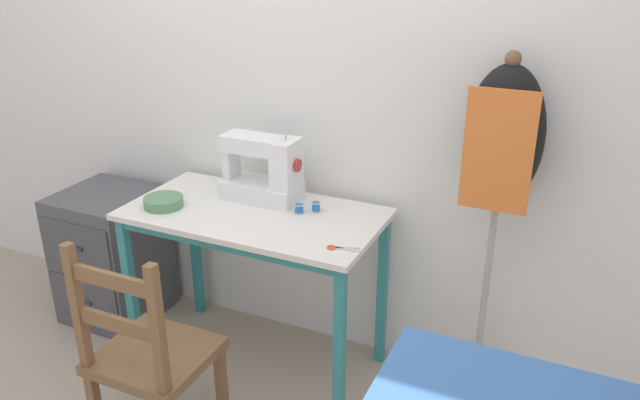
% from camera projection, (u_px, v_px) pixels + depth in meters
% --- Properties ---
extents(ground_plane, '(14.00, 14.00, 0.00)m').
position_uv_depth(ground_plane, '(227.00, 399.00, 2.69)').
color(ground_plane, tan).
extents(wall_back, '(10.00, 0.05, 2.55)m').
position_uv_depth(wall_back, '(289.00, 76.00, 2.73)').
color(wall_back, silver).
rests_on(wall_back, ground_plane).
extents(sewing_table, '(1.09, 0.57, 0.77)m').
position_uv_depth(sewing_table, '(253.00, 234.00, 2.66)').
color(sewing_table, silver).
rests_on(sewing_table, ground_plane).
extents(sewing_machine, '(0.35, 0.18, 0.31)m').
position_uv_depth(sewing_machine, '(265.00, 171.00, 2.70)').
color(sewing_machine, white).
rests_on(sewing_machine, sewing_table).
extents(fabric_bowl, '(0.17, 0.17, 0.04)m').
position_uv_depth(fabric_bowl, '(164.00, 202.00, 2.67)').
color(fabric_bowl, '#56895B').
rests_on(fabric_bowl, sewing_table).
extents(scissors, '(0.12, 0.06, 0.01)m').
position_uv_depth(scissors, '(338.00, 248.00, 2.31)').
color(scissors, silver).
rests_on(scissors, sewing_table).
extents(thread_spool_near_machine, '(0.04, 0.04, 0.04)m').
position_uv_depth(thread_spool_near_machine, '(299.00, 209.00, 2.61)').
color(thread_spool_near_machine, '#2875C1').
rests_on(thread_spool_near_machine, sewing_table).
extents(thread_spool_mid_table, '(0.04, 0.04, 0.04)m').
position_uv_depth(thread_spool_mid_table, '(316.00, 207.00, 2.62)').
color(thread_spool_mid_table, '#2875C1').
rests_on(thread_spool_mid_table, sewing_table).
extents(wooden_chair, '(0.40, 0.38, 0.91)m').
position_uv_depth(wooden_chair, '(149.00, 358.00, 2.27)').
color(wooden_chair, brown).
rests_on(wooden_chair, ground_plane).
extents(filing_cabinet, '(0.45, 0.47, 0.68)m').
position_uv_depth(filing_cabinet, '(113.00, 255.00, 3.19)').
color(filing_cabinet, '#4C4C51').
rests_on(filing_cabinet, ground_plane).
extents(dress_form, '(0.32, 0.32, 1.48)m').
position_uv_depth(dress_form, '(501.00, 164.00, 2.33)').
color(dress_form, '#846647').
rests_on(dress_form, ground_plane).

